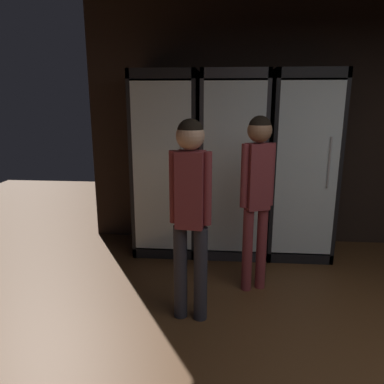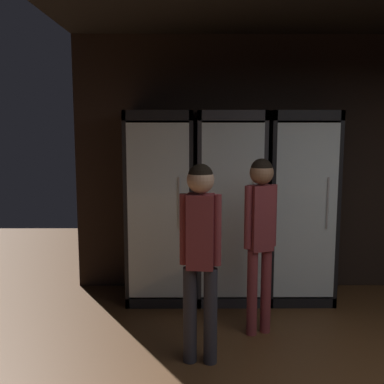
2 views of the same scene
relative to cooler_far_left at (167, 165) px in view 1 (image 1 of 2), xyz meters
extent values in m
cube|color=black|center=(2.04, 0.34, 0.43)|extent=(6.00, 0.06, 2.80)
cube|color=black|center=(0.00, 0.27, 0.02)|extent=(0.68, 0.04, 1.98)
cube|color=black|center=(-0.32, -0.05, 0.02)|extent=(0.04, 0.66, 1.98)
cube|color=black|center=(0.32, -0.05, 0.02)|extent=(0.04, 0.66, 1.98)
cube|color=black|center=(0.00, -0.05, 0.96)|extent=(0.68, 0.66, 0.10)
cube|color=black|center=(0.00, -0.05, -0.92)|extent=(0.68, 0.66, 0.10)
cube|color=white|center=(0.00, 0.24, 0.02)|extent=(0.60, 0.02, 1.74)
cube|color=silver|center=(0.00, -0.37, 0.02)|extent=(0.60, 0.02, 1.74)
cylinder|color=#B2B2B7|center=(0.21, -0.39, 0.12)|extent=(0.02, 0.02, 0.50)
cube|color=silver|center=(0.00, -0.05, -0.85)|extent=(0.58, 0.58, 0.02)
cylinder|color=gray|center=(-0.15, -0.05, -0.75)|extent=(0.08, 0.08, 0.18)
cylinder|color=gray|center=(-0.15, -0.05, -0.63)|extent=(0.03, 0.03, 0.06)
cylinder|color=tan|center=(-0.15, -0.05, -0.77)|extent=(0.08, 0.08, 0.05)
cylinder|color=gray|center=(0.15, -0.05, -0.74)|extent=(0.07, 0.07, 0.20)
cylinder|color=gray|center=(0.15, -0.05, -0.61)|extent=(0.02, 0.02, 0.07)
cylinder|color=beige|center=(0.15, -0.05, -0.77)|extent=(0.07, 0.07, 0.07)
cube|color=silver|center=(0.00, -0.05, -0.42)|extent=(0.58, 0.58, 0.02)
cylinder|color=#336B38|center=(-0.14, 0.00, -0.31)|extent=(0.08, 0.08, 0.20)
cylinder|color=#336B38|center=(-0.14, 0.00, -0.17)|extent=(0.03, 0.03, 0.09)
cylinder|color=tan|center=(-0.14, 0.00, -0.32)|extent=(0.08, 0.08, 0.07)
cylinder|color=brown|center=(0.15, -0.01, -0.31)|extent=(0.06, 0.06, 0.20)
cylinder|color=brown|center=(0.15, -0.01, -0.17)|extent=(0.02, 0.02, 0.09)
cylinder|color=white|center=(0.15, -0.01, -0.31)|extent=(0.06, 0.06, 0.06)
cube|color=silver|center=(0.00, -0.05, 0.01)|extent=(0.58, 0.58, 0.02)
cylinder|color=brown|center=(-0.19, -0.08, 0.12)|extent=(0.06, 0.06, 0.19)
cylinder|color=brown|center=(-0.19, -0.08, 0.25)|extent=(0.02, 0.02, 0.08)
cylinder|color=white|center=(-0.19, -0.08, 0.12)|extent=(0.06, 0.06, 0.06)
cylinder|color=#336B38|center=(0.01, -0.09, 0.13)|extent=(0.07, 0.07, 0.22)
cylinder|color=#336B38|center=(0.01, -0.09, 0.28)|extent=(0.03, 0.03, 0.08)
cylinder|color=beige|center=(0.01, -0.09, 0.13)|extent=(0.08, 0.08, 0.07)
cylinder|color=#194723|center=(0.19, -0.09, 0.13)|extent=(0.06, 0.06, 0.22)
cylinder|color=#194723|center=(0.19, -0.09, 0.28)|extent=(0.02, 0.02, 0.08)
cylinder|color=#2D2D33|center=(0.19, -0.09, 0.11)|extent=(0.06, 0.06, 0.08)
cube|color=silver|center=(0.00, -0.05, 0.44)|extent=(0.58, 0.58, 0.02)
cylinder|color=#194723|center=(-0.15, -0.03, 0.57)|extent=(0.08, 0.08, 0.24)
cylinder|color=#194723|center=(-0.15, -0.03, 0.74)|extent=(0.02, 0.02, 0.09)
cylinder|color=#2D2D33|center=(-0.15, -0.03, 0.55)|extent=(0.08, 0.08, 0.08)
cylinder|color=gray|center=(0.14, -0.03, 0.54)|extent=(0.08, 0.08, 0.18)
cylinder|color=gray|center=(0.14, -0.03, 0.68)|extent=(0.03, 0.03, 0.09)
cylinder|color=white|center=(0.14, -0.03, 0.55)|extent=(0.08, 0.08, 0.07)
cube|color=#2B2B30|center=(0.72, 0.27, 0.02)|extent=(0.68, 0.04, 1.98)
cube|color=#2B2B30|center=(0.40, -0.05, 0.02)|extent=(0.04, 0.66, 1.98)
cube|color=#2B2B30|center=(1.05, -0.05, 0.02)|extent=(0.04, 0.66, 1.98)
cube|color=#2B2B30|center=(0.72, -0.05, 0.96)|extent=(0.68, 0.66, 0.10)
cube|color=#2B2B30|center=(0.72, -0.05, -0.92)|extent=(0.68, 0.66, 0.10)
cube|color=white|center=(0.72, 0.24, 0.02)|extent=(0.60, 0.02, 1.74)
cube|color=silver|center=(0.72, -0.37, 0.02)|extent=(0.60, 0.02, 1.74)
cylinder|color=#B2B2B7|center=(0.93, -0.39, 0.12)|extent=(0.02, 0.02, 0.50)
cube|color=silver|center=(0.72, -0.05, -0.85)|extent=(0.58, 0.58, 0.02)
cylinder|color=#336B38|center=(0.58, -0.10, -0.75)|extent=(0.06, 0.06, 0.19)
cylinder|color=#336B38|center=(0.58, -0.10, -0.61)|extent=(0.02, 0.02, 0.10)
cylinder|color=#B2332D|center=(0.58, -0.10, -0.75)|extent=(0.07, 0.07, 0.05)
cylinder|color=#336B38|center=(0.87, 0.00, -0.74)|extent=(0.08, 0.08, 0.20)
cylinder|color=#336B38|center=(0.87, 0.00, -0.59)|extent=(0.03, 0.03, 0.10)
cylinder|color=white|center=(0.87, 0.00, -0.75)|extent=(0.08, 0.08, 0.06)
cube|color=silver|center=(0.72, -0.05, -0.42)|extent=(0.58, 0.58, 0.02)
cylinder|color=#9EAD99|center=(0.51, -0.01, -0.30)|extent=(0.08, 0.08, 0.21)
cylinder|color=#9EAD99|center=(0.51, -0.01, -0.16)|extent=(0.03, 0.03, 0.07)
cylinder|color=#B2332D|center=(0.51, -0.01, -0.33)|extent=(0.08, 0.08, 0.07)
cylinder|color=#9EAD99|center=(0.66, -0.05, -0.32)|extent=(0.07, 0.07, 0.19)
cylinder|color=#9EAD99|center=(0.66, -0.05, -0.18)|extent=(0.02, 0.02, 0.08)
cylinder|color=tan|center=(0.66, -0.05, -0.31)|extent=(0.07, 0.07, 0.06)
cylinder|color=gray|center=(0.80, -0.02, -0.31)|extent=(0.06, 0.06, 0.21)
cylinder|color=gray|center=(0.80, -0.02, -0.15)|extent=(0.02, 0.02, 0.10)
cylinder|color=tan|center=(0.80, -0.02, -0.32)|extent=(0.07, 0.07, 0.06)
cylinder|color=#194723|center=(0.95, -0.05, -0.32)|extent=(0.07, 0.07, 0.19)
cylinder|color=#194723|center=(0.95, -0.05, -0.18)|extent=(0.02, 0.02, 0.09)
cylinder|color=#2D2D33|center=(0.95, -0.05, -0.31)|extent=(0.08, 0.08, 0.05)
cube|color=silver|center=(0.72, -0.05, 0.01)|extent=(0.58, 0.58, 0.02)
cylinder|color=black|center=(0.54, -0.07, 0.13)|extent=(0.06, 0.06, 0.22)
cylinder|color=black|center=(0.54, -0.07, 0.28)|extent=(0.02, 0.02, 0.08)
cylinder|color=tan|center=(0.54, -0.07, 0.10)|extent=(0.07, 0.07, 0.06)
cylinder|color=#9EAD99|center=(0.73, -0.09, 0.13)|extent=(0.08, 0.08, 0.21)
cylinder|color=#9EAD99|center=(0.73, -0.09, 0.28)|extent=(0.03, 0.03, 0.09)
cylinder|color=tan|center=(0.73, -0.09, 0.12)|extent=(0.08, 0.08, 0.08)
cylinder|color=brown|center=(0.92, -0.01, 0.12)|extent=(0.07, 0.07, 0.21)
cylinder|color=brown|center=(0.92, -0.01, 0.28)|extent=(0.02, 0.02, 0.10)
cylinder|color=#B2332D|center=(0.92, -0.01, 0.12)|extent=(0.07, 0.07, 0.07)
cube|color=silver|center=(0.72, -0.05, 0.44)|extent=(0.58, 0.58, 0.02)
cylinder|color=#9EAD99|center=(0.59, -0.07, 0.55)|extent=(0.06, 0.06, 0.20)
cylinder|color=#9EAD99|center=(0.59, -0.07, 0.69)|extent=(0.02, 0.02, 0.06)
cylinder|color=beige|center=(0.59, -0.07, 0.56)|extent=(0.07, 0.07, 0.05)
cylinder|color=brown|center=(0.88, -0.05, 0.57)|extent=(0.06, 0.06, 0.24)
cylinder|color=brown|center=(0.88, -0.05, 0.74)|extent=(0.02, 0.02, 0.10)
cylinder|color=beige|center=(0.88, -0.05, 0.56)|extent=(0.06, 0.06, 0.06)
cube|color=black|center=(1.45, 0.27, 0.02)|extent=(0.68, 0.04, 1.98)
cube|color=black|center=(1.13, -0.05, 0.02)|extent=(0.04, 0.66, 1.98)
cube|color=black|center=(1.77, -0.05, 0.02)|extent=(0.04, 0.66, 1.98)
cube|color=black|center=(1.45, -0.05, 0.96)|extent=(0.68, 0.66, 0.10)
cube|color=black|center=(1.45, -0.05, -0.92)|extent=(0.68, 0.66, 0.10)
cube|color=white|center=(1.45, 0.24, 0.02)|extent=(0.60, 0.02, 1.74)
cube|color=silver|center=(1.45, -0.37, 0.02)|extent=(0.60, 0.02, 1.74)
cylinder|color=#B2B2B7|center=(1.65, -0.39, 0.12)|extent=(0.02, 0.02, 0.50)
cube|color=silver|center=(1.45, -0.05, -0.85)|extent=(0.58, 0.58, 0.02)
cylinder|color=gray|center=(1.24, -0.09, -0.75)|extent=(0.06, 0.06, 0.18)
cylinder|color=gray|center=(1.24, -0.09, -0.62)|extent=(0.02, 0.02, 0.08)
cylinder|color=#B2332D|center=(1.24, -0.09, -0.77)|extent=(0.06, 0.06, 0.05)
cylinder|color=black|center=(1.37, -0.02, -0.75)|extent=(0.07, 0.07, 0.19)
cylinder|color=black|center=(1.37, -0.02, -0.61)|extent=(0.03, 0.03, 0.09)
cylinder|color=beige|center=(1.37, -0.02, -0.75)|extent=(0.08, 0.08, 0.08)
cylinder|color=#194723|center=(1.53, -0.01, -0.74)|extent=(0.08, 0.08, 0.20)
cylinder|color=#194723|center=(1.53, -0.01, -0.60)|extent=(0.03, 0.03, 0.09)
cylinder|color=tan|center=(1.53, -0.01, -0.75)|extent=(0.08, 0.08, 0.08)
cylinder|color=brown|center=(1.67, 0.00, -0.74)|extent=(0.07, 0.07, 0.21)
cylinder|color=brown|center=(1.67, 0.00, -0.58)|extent=(0.02, 0.02, 0.10)
cylinder|color=white|center=(1.67, 0.00, -0.76)|extent=(0.07, 0.07, 0.08)
cube|color=silver|center=(1.45, -0.05, -0.42)|extent=(0.58, 0.58, 0.02)
cylinder|color=gray|center=(1.29, -0.01, -0.31)|extent=(0.08, 0.08, 0.20)
cylinder|color=gray|center=(1.29, -0.01, -0.17)|extent=(0.03, 0.03, 0.08)
cylinder|color=white|center=(1.29, -0.01, -0.32)|extent=(0.08, 0.08, 0.05)
cylinder|color=brown|center=(1.60, -0.02, -0.30)|extent=(0.07, 0.07, 0.23)
cylinder|color=brown|center=(1.60, -0.02, -0.15)|extent=(0.02, 0.02, 0.06)
cylinder|color=#B2332D|center=(1.60, -0.02, -0.30)|extent=(0.07, 0.07, 0.08)
cube|color=silver|center=(1.45, -0.05, 0.01)|extent=(0.58, 0.58, 0.02)
cylinder|color=gray|center=(1.31, -0.03, 0.12)|extent=(0.08, 0.08, 0.20)
cylinder|color=gray|center=(1.31, -0.03, 0.27)|extent=(0.02, 0.02, 0.09)
cylinder|color=beige|center=(1.31, -0.03, 0.13)|extent=(0.08, 0.08, 0.06)
cylinder|color=black|center=(1.60, -0.02, 0.12)|extent=(0.06, 0.06, 0.19)
cylinder|color=black|center=(1.60, -0.02, 0.26)|extent=(0.02, 0.02, 0.10)
cylinder|color=beige|center=(1.60, -0.02, 0.09)|extent=(0.06, 0.06, 0.07)
cube|color=silver|center=(1.45, -0.05, 0.44)|extent=(0.58, 0.58, 0.02)
cylinder|color=#336B38|center=(1.25, -0.07, 0.55)|extent=(0.08, 0.08, 0.20)
cylinder|color=#336B38|center=(1.25, -0.07, 0.70)|extent=(0.02, 0.02, 0.08)
cylinder|color=white|center=(1.25, -0.07, 0.55)|extent=(0.08, 0.08, 0.07)
cylinder|color=brown|center=(1.45, 0.00, 0.54)|extent=(0.08, 0.08, 0.18)
cylinder|color=brown|center=(1.45, 0.00, 0.67)|extent=(0.03, 0.03, 0.07)
cylinder|color=tan|center=(1.45, 0.00, 0.54)|extent=(0.08, 0.08, 0.06)
cylinder|color=brown|center=(1.65, -0.02, 0.57)|extent=(0.06, 0.06, 0.24)
cylinder|color=brown|center=(1.65, -0.02, 0.72)|extent=(0.02, 0.02, 0.07)
cylinder|color=beige|center=(1.65, -0.02, 0.54)|extent=(0.07, 0.07, 0.08)
cylinder|color=brown|center=(0.85, -0.96, -0.59)|extent=(0.09, 0.09, 0.76)
cylinder|color=brown|center=(0.98, -0.91, -0.59)|extent=(0.09, 0.09, 0.76)
cube|color=brown|center=(0.92, -0.93, 0.07)|extent=(0.23, 0.20, 0.57)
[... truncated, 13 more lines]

